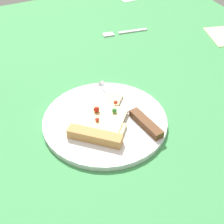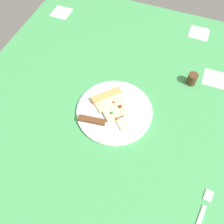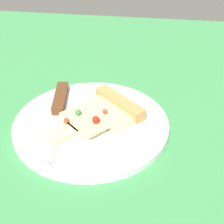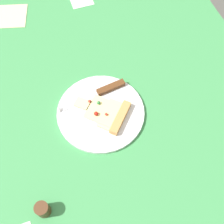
% 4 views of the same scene
% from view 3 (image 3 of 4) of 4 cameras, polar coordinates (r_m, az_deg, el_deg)
% --- Properties ---
extents(ground_plane, '(1.37, 1.37, 0.03)m').
position_cam_3_polar(ground_plane, '(0.58, -4.34, -8.95)').
color(ground_plane, '#3D8C4C').
rests_on(ground_plane, ground).
extents(plate, '(0.29, 0.29, 0.01)m').
position_cam_3_polar(plate, '(0.64, -3.50, -2.12)').
color(plate, silver).
rests_on(plate, ground_plane).
extents(pizza_slice, '(0.17, 0.18, 0.03)m').
position_cam_3_polar(pizza_slice, '(0.64, -1.70, -0.22)').
color(pizza_slice, beige).
rests_on(pizza_slice, plate).
extents(knife, '(0.05, 0.24, 0.02)m').
position_cam_3_polar(knife, '(0.66, -9.09, 0.04)').
color(knife, silver).
rests_on(knife, plate).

